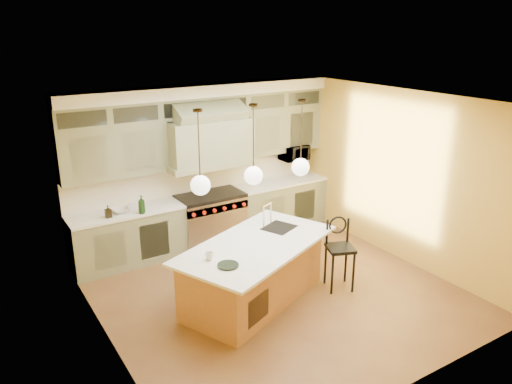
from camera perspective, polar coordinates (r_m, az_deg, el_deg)
floor at (r=7.75m, az=2.31°, el=-11.38°), size 5.00×5.00×0.00m
ceiling at (r=6.79m, az=2.63°, el=10.34°), size 5.00×5.00×0.00m
wall_back at (r=9.21m, az=-6.40°, el=3.24°), size 5.00×0.00×5.00m
wall_front at (r=5.45m, az=17.72°, el=-8.79°), size 5.00×0.00×5.00m
wall_left at (r=6.17m, az=-17.13°, el=-5.41°), size 0.00×5.00×5.00m
wall_right at (r=8.74m, az=16.10°, el=1.77°), size 0.00×5.00×5.00m
back_cabinetry at (r=8.98m, az=-5.65°, el=2.74°), size 5.00×0.77×2.90m
range at (r=9.21m, az=-5.21°, el=-3.05°), size 1.20×0.74×0.96m
kitchen_island at (r=7.34m, az=-0.24°, el=-9.00°), size 2.75×2.14×1.35m
counter_stool at (r=7.72m, az=9.53°, el=-6.46°), size 0.51×0.51×1.12m
microwave at (r=9.98m, az=4.37°, el=4.51°), size 0.54×0.37×0.30m
oil_bottle_a at (r=8.32m, az=-12.95°, el=-1.40°), size 0.13×0.13×0.31m
oil_bottle_b at (r=8.30m, az=-16.55°, el=-2.15°), size 0.10×0.10×0.20m
fruit_bowl at (r=8.49m, az=-15.20°, el=-2.03°), size 0.29×0.29×0.07m
cup at (r=6.66m, az=-5.38°, el=-7.32°), size 0.13×0.13×0.11m
pendant_left at (r=6.41m, az=-6.38°, el=1.03°), size 0.26×0.26×1.11m
pendant_center at (r=6.78m, az=-0.30°, el=2.12°), size 0.26×0.26×1.11m
pendant_right at (r=7.22m, az=5.11°, el=3.08°), size 0.26×0.26×1.11m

